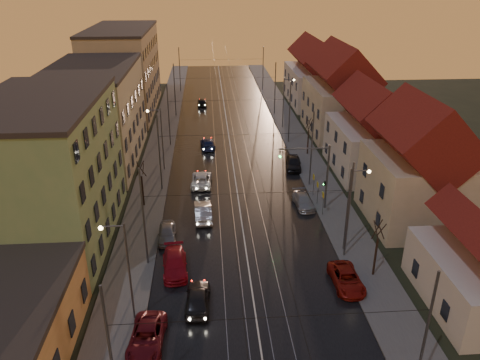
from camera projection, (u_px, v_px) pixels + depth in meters
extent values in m
plane|color=black|center=(258.00, 333.00, 32.68)|extent=(160.00, 160.00, 0.00)
cube|color=black|center=(230.00, 142.00, 69.06)|extent=(16.00, 120.00, 0.04)
cube|color=#4C4C4C|center=(161.00, 143.00, 68.40)|extent=(4.00, 120.00, 0.15)
cube|color=#4C4C4C|center=(296.00, 140.00, 69.68)|extent=(4.00, 120.00, 0.15)
cube|color=gray|center=(215.00, 142.00, 68.91)|extent=(0.06, 120.00, 0.03)
cube|color=gray|center=(224.00, 141.00, 69.00)|extent=(0.06, 120.00, 0.03)
cube|color=gray|center=(235.00, 141.00, 69.10)|extent=(0.06, 120.00, 0.03)
cube|color=gray|center=(244.00, 141.00, 69.19)|extent=(0.06, 120.00, 0.03)
cube|color=#6A945E|center=(48.00, 175.00, 41.63)|extent=(10.00, 18.00, 13.00)
cube|color=#BDB692|center=(96.00, 116.00, 60.03)|extent=(10.00, 20.00, 12.00)
cube|color=tan|center=(124.00, 72.00, 81.45)|extent=(10.00, 24.00, 14.00)
cube|color=#B3AA8A|center=(414.00, 189.00, 45.98)|extent=(8.50, 10.00, 7.00)
pyramid|color=#5B1814|center=(423.00, 137.00, 43.77)|extent=(8.67, 10.20, 3.80)
cube|color=silver|center=(371.00, 148.00, 58.02)|extent=(9.00, 12.00, 6.00)
pyramid|color=#5B1814|center=(375.00, 112.00, 56.13)|extent=(9.18, 12.24, 3.20)
cube|color=#B3AA8A|center=(339.00, 109.00, 71.36)|extent=(9.00, 14.00, 7.50)
pyramid|color=#5B1814|center=(343.00, 71.00, 69.00)|extent=(9.18, 14.28, 4.00)
cube|color=silver|center=(314.00, 86.00, 87.94)|extent=(9.00, 16.00, 6.50)
pyramid|color=#5B1814|center=(316.00, 59.00, 85.89)|extent=(9.18, 16.32, 3.50)
cylinder|color=#595B60|center=(111.00, 355.00, 24.82)|extent=(0.16, 0.16, 9.00)
cylinder|color=#595B60|center=(425.00, 338.00, 25.93)|extent=(0.16, 0.16, 9.00)
cylinder|color=#595B60|center=(144.00, 218.00, 38.47)|extent=(0.16, 0.16, 9.00)
cylinder|color=#595B60|center=(349.00, 211.00, 39.58)|extent=(0.16, 0.16, 9.00)
cylinder|color=#595B60|center=(159.00, 153.00, 52.12)|extent=(0.16, 0.16, 9.00)
cylinder|color=#595B60|center=(312.00, 150.00, 53.22)|extent=(0.16, 0.16, 9.00)
cylinder|color=#595B60|center=(169.00, 115.00, 65.76)|extent=(0.16, 0.16, 9.00)
cylinder|color=#595B60|center=(290.00, 113.00, 66.87)|extent=(0.16, 0.16, 9.00)
cylinder|color=#595B60|center=(175.00, 90.00, 79.41)|extent=(0.16, 0.16, 9.00)
cylinder|color=#595B60|center=(275.00, 89.00, 80.52)|extent=(0.16, 0.16, 9.00)
cylinder|color=#595B60|center=(180.00, 70.00, 95.79)|extent=(0.16, 0.16, 9.00)
cylinder|color=#595B60|center=(263.00, 69.00, 96.89)|extent=(0.16, 0.16, 9.00)
cylinder|color=#595B60|center=(130.00, 274.00, 32.29)|extent=(0.14, 0.14, 8.00)
cylinder|color=#595B60|center=(112.00, 226.00, 30.68)|extent=(1.60, 0.10, 0.10)
sphere|color=#FFD88C|center=(101.00, 228.00, 30.68)|extent=(0.32, 0.32, 0.32)
cylinder|color=#595B60|center=(347.00, 211.00, 40.70)|extent=(0.14, 0.14, 8.00)
cylinder|color=#595B60|center=(361.00, 171.00, 39.20)|extent=(1.60, 0.10, 0.10)
sphere|color=#FFD88C|center=(369.00, 171.00, 39.28)|extent=(0.32, 0.32, 0.32)
cylinder|color=#595B60|center=(162.00, 140.00, 57.77)|extent=(0.14, 0.14, 8.00)
cylinder|color=#595B60|center=(153.00, 110.00, 56.16)|extent=(1.60, 0.10, 0.10)
sphere|color=#FFD88C|center=(147.00, 111.00, 56.15)|extent=(0.32, 0.32, 0.32)
cylinder|color=#595B60|center=(283.00, 104.00, 73.46)|extent=(0.14, 0.14, 8.00)
cylinder|color=#595B60|center=(289.00, 79.00, 71.95)|extent=(1.60, 0.10, 0.10)
sphere|color=#FFD88C|center=(294.00, 80.00, 72.04)|extent=(0.32, 0.32, 0.32)
cylinder|color=#595B60|center=(327.00, 178.00, 48.16)|extent=(0.20, 0.20, 7.20)
cylinder|color=#595B60|center=(304.00, 149.00, 46.64)|extent=(5.20, 0.14, 0.14)
imported|color=black|center=(280.00, 155.00, 46.73)|extent=(0.15, 0.18, 0.90)
sphere|color=#19FF3F|center=(280.00, 157.00, 46.68)|extent=(0.20, 0.20, 0.20)
cylinder|color=black|center=(143.00, 191.00, 49.50)|extent=(0.18, 0.18, 3.50)
cylinder|color=black|center=(143.00, 169.00, 48.55)|extent=(0.37, 0.92, 1.61)
cylinder|color=black|center=(140.00, 168.00, 48.66)|extent=(0.91, 0.40, 1.61)
cylinder|color=black|center=(138.00, 170.00, 48.36)|extent=(0.37, 0.92, 1.61)
cylinder|color=black|center=(142.00, 170.00, 48.27)|extent=(0.84, 0.54, 1.62)
cylinder|color=black|center=(375.00, 258.00, 38.08)|extent=(0.18, 0.18, 3.50)
cylinder|color=black|center=(381.00, 230.00, 37.12)|extent=(0.37, 0.92, 1.61)
cylinder|color=black|center=(377.00, 229.00, 37.24)|extent=(0.91, 0.40, 1.61)
cylinder|color=black|center=(376.00, 231.00, 36.94)|extent=(0.37, 0.92, 1.61)
cylinder|color=black|center=(381.00, 232.00, 36.84)|extent=(0.84, 0.54, 1.62)
cylinder|color=black|center=(308.00, 142.00, 63.56)|extent=(0.18, 0.18, 3.50)
cylinder|color=black|center=(311.00, 124.00, 62.61)|extent=(0.37, 0.92, 1.61)
cylinder|color=black|center=(308.00, 124.00, 62.73)|extent=(0.91, 0.40, 1.61)
cylinder|color=black|center=(307.00, 125.00, 62.42)|extent=(0.37, 0.92, 1.61)
cylinder|color=black|center=(310.00, 125.00, 62.33)|extent=(0.84, 0.54, 1.62)
imported|color=black|center=(198.00, 298.00, 34.94)|extent=(2.01, 4.59, 1.54)
imported|color=#9A9B9F|center=(203.00, 212.00, 47.39)|extent=(1.92, 4.86, 1.57)
imported|color=silver|center=(201.00, 179.00, 54.93)|extent=(2.53, 5.10, 1.39)
imported|color=#19234D|center=(208.00, 144.00, 66.35)|extent=(2.25, 4.78, 1.35)
imported|color=black|center=(202.00, 102.00, 87.05)|extent=(1.73, 4.10, 1.38)
imported|color=maroon|center=(147.00, 337.00, 31.37)|extent=(2.53, 4.99, 1.35)
imported|color=#A2101E|center=(175.00, 264.00, 39.12)|extent=(2.42, 5.07, 1.43)
imported|color=gray|center=(167.00, 233.00, 43.76)|extent=(1.80, 4.10, 1.37)
imported|color=maroon|center=(346.00, 279.00, 37.32)|extent=(2.28, 4.74, 1.30)
imported|color=#9F9EA4|center=(303.00, 201.00, 49.97)|extent=(2.11, 4.49, 1.27)
imported|color=black|center=(293.00, 163.00, 59.43)|extent=(2.41, 4.76, 1.56)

